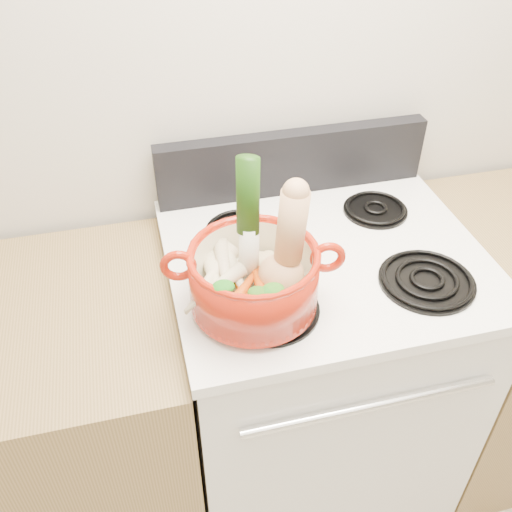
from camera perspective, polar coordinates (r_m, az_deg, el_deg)
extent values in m
cube|color=beige|center=(1.54, 3.53, 18.70)|extent=(3.50, 0.02, 2.60)
cube|color=silver|center=(1.77, 5.78, -12.14)|extent=(0.76, 0.65, 0.92)
cube|color=white|center=(1.43, 6.99, -0.18)|extent=(0.78, 0.67, 0.03)
cube|color=black|center=(1.61, 3.69, 9.36)|extent=(0.76, 0.05, 0.18)
cylinder|color=silver|center=(1.33, 11.47, -14.48)|extent=(0.60, 0.02, 0.02)
cylinder|color=black|center=(1.26, 1.31, -5.16)|extent=(0.22, 0.22, 0.02)
cylinder|color=black|center=(1.38, 16.73, -2.28)|extent=(0.22, 0.22, 0.02)
cylinder|color=black|center=(1.48, -1.70, 2.76)|extent=(0.17, 0.17, 0.02)
cylinder|color=black|center=(1.59, 11.86, 4.67)|extent=(0.17, 0.17, 0.02)
cylinder|color=#A11B09|center=(1.21, -0.23, -2.23)|extent=(0.32, 0.32, 0.14)
torus|color=#A11B09|center=(1.18, -7.78, -0.96)|extent=(0.08, 0.03, 0.08)
torus|color=#A11B09|center=(1.20, 7.19, -0.13)|extent=(0.08, 0.03, 0.08)
cylinder|color=silver|center=(1.17, -0.74, 3.43)|extent=(0.07, 0.08, 0.32)
ellipsoid|color=tan|center=(1.27, 0.06, -0.74)|extent=(0.10, 0.08, 0.05)
cone|color=beige|center=(1.23, -4.07, -2.57)|extent=(0.05, 0.24, 0.07)
cone|color=beige|center=(1.23, -4.67, -2.29)|extent=(0.16, 0.18, 0.06)
cone|color=beige|center=(1.24, -2.40, -0.89)|extent=(0.07, 0.22, 0.07)
cone|color=beige|center=(1.19, -4.23, -3.19)|extent=(0.16, 0.11, 0.05)
cone|color=beige|center=(1.22, -3.12, -1.44)|extent=(0.06, 0.20, 0.06)
cone|color=#BA5809|center=(1.18, -0.38, -4.91)|extent=(0.07, 0.16, 0.04)
cone|color=#CF4A0A|center=(1.19, -1.41, -3.68)|extent=(0.13, 0.15, 0.05)
cone|color=#BD3909|center=(1.20, 0.44, -3.26)|extent=(0.04, 0.18, 0.05)
cone|color=#C24B09|center=(1.17, 0.25, -4.51)|extent=(0.06, 0.13, 0.04)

